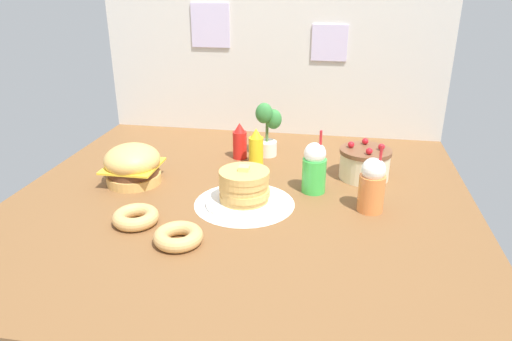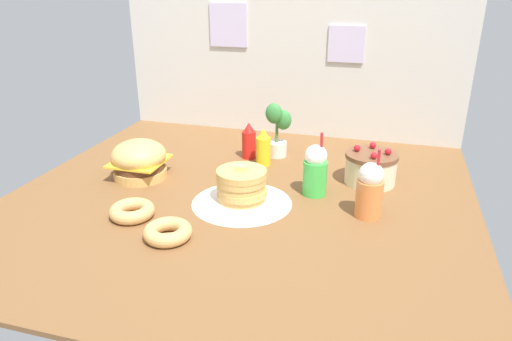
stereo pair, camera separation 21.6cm
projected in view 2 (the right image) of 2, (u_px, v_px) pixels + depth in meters
ground_plane at (240, 199)px, 2.17m from camera, size 2.10×2.00×0.02m
back_wall at (289, 48)px, 2.85m from camera, size 2.10×0.04×1.07m
doily_mat at (242, 203)px, 2.11m from camera, size 0.45×0.45×0.00m
burger at (139, 160)px, 2.35m from camera, size 0.27×0.27×0.19m
pancake_stack at (242, 188)px, 2.08m from camera, size 0.35×0.35×0.18m
layer_cake at (371, 168)px, 2.29m from camera, size 0.25×0.25×0.19m
ketchup_bottle at (249, 142)px, 2.60m from camera, size 0.08×0.08×0.20m
mustard_bottle at (264, 148)px, 2.50m from camera, size 0.08×0.08×0.20m
cream_soda_cup at (315, 170)px, 2.16m from camera, size 0.11×0.11×0.31m
orange_float_cup at (370, 190)px, 1.96m from camera, size 0.11×0.11×0.31m
donut_pink_glaze at (132, 211)px, 1.98m from camera, size 0.19×0.19×0.06m
donut_chocolate at (168, 232)px, 1.82m from camera, size 0.19×0.19×0.06m
potted_plant at (277, 128)px, 2.60m from camera, size 0.15×0.12×0.31m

